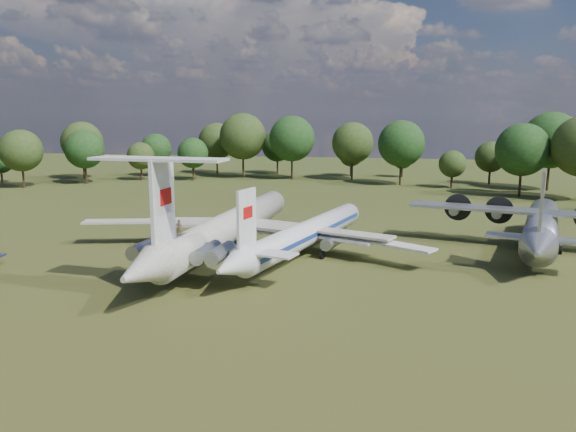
% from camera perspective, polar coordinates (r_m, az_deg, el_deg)
% --- Properties ---
extents(ground, '(300.00, 300.00, 0.00)m').
position_cam_1_polar(ground, '(68.46, -10.43, -3.82)').
color(ground, '#1E3B13').
rests_on(ground, ground).
extents(il62_airliner, '(42.74, 53.68, 5.01)m').
position_cam_1_polar(il62_airliner, '(68.29, -5.85, -1.58)').
color(il62_airliner, silver).
rests_on(il62_airliner, ground).
extents(tu104_jet, '(40.17, 47.33, 4.07)m').
position_cam_1_polar(tu104_jet, '(66.50, 1.90, -2.27)').
color(tu104_jet, silver).
rests_on(tu104_jet, ground).
extents(an12_transport, '(40.49, 43.20, 4.76)m').
position_cam_1_polar(an12_transport, '(75.25, 24.31, -1.44)').
color(an12_transport, '#96989D').
rests_on(an12_transport, ground).
extents(person_on_il62, '(0.63, 0.46, 1.58)m').
position_cam_1_polar(person_on_il62, '(54.99, -11.01, -1.16)').
color(person_on_il62, '#99714E').
rests_on(person_on_il62, il62_airliner).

